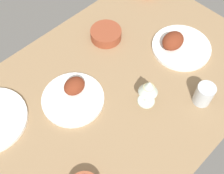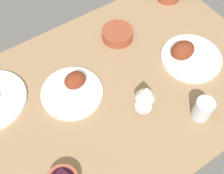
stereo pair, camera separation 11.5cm
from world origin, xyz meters
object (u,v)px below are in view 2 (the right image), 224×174
object	(u,v)px
plate_far_side	(73,89)
wine_glass	(146,94)
plate_center_main	(188,55)
water_tumbler	(203,109)
bowl_soup	(118,34)

from	to	relation	value
plate_far_side	wine_glass	xyz separation A→B (cm)	(-19.91, 21.94, 7.98)
plate_center_main	wine_glass	distance (cm)	33.44
plate_far_side	water_tumbler	world-z (taller)	water_tumbler
plate_far_side	wine_glass	distance (cm)	30.68
plate_far_side	plate_center_main	distance (cm)	52.95
wine_glass	plate_center_main	bearing A→B (deg)	-164.39
plate_center_main	water_tumbler	world-z (taller)	water_tumbler
plate_far_side	wine_glass	bearing A→B (deg)	132.22
bowl_soup	wine_glass	world-z (taller)	wine_glass
bowl_soup	water_tumbler	xyz separation A→B (cm)	(-3.87, 52.05, 2.18)
bowl_soup	water_tumbler	world-z (taller)	water_tumbler
plate_center_main	water_tumbler	bearing A→B (deg)	58.07
bowl_soup	plate_far_side	bearing A→B (deg)	24.45
plate_center_main	bowl_soup	size ratio (longest dim) A/B	1.85
plate_center_main	wine_glass	size ratio (longest dim) A/B	1.93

